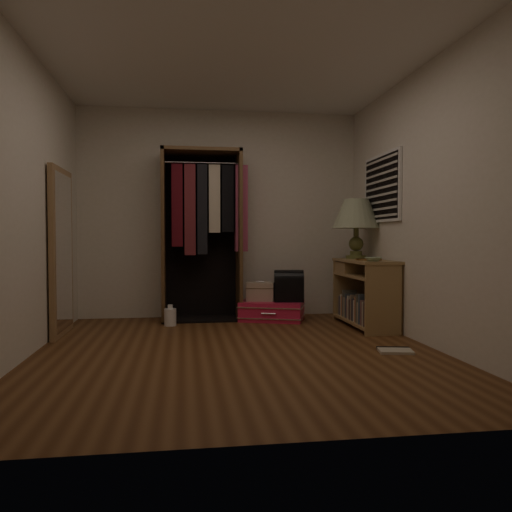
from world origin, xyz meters
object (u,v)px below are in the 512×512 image
(pink_suitcase, at_px, (272,310))
(train_case, at_px, (260,291))
(white_jug, at_px, (170,317))
(floor_mirror, at_px, (61,252))
(black_bag, at_px, (289,285))
(table_lamp, at_px, (356,215))
(console_bookshelf, at_px, (363,291))
(open_wardrobe, at_px, (205,220))

(pink_suitcase, height_order, train_case, train_case)
(white_jug, bearing_deg, floor_mirror, -161.11)
(floor_mirror, xyz_separation_m, black_bag, (2.48, 0.53, -0.42))
(floor_mirror, distance_m, pink_suitcase, 2.48)
(floor_mirror, xyz_separation_m, train_case, (2.16, 0.64, -0.50))
(floor_mirror, height_order, table_lamp, floor_mirror)
(floor_mirror, distance_m, table_lamp, 3.28)
(console_bookshelf, bearing_deg, floor_mirror, -179.25)
(console_bookshelf, distance_m, white_jug, 2.20)
(floor_mirror, bearing_deg, white_jug, 18.89)
(console_bookshelf, bearing_deg, pink_suitcase, 149.47)
(open_wardrobe, height_order, train_case, open_wardrobe)
(open_wardrobe, bearing_deg, black_bag, -13.49)
(console_bookshelf, xyz_separation_m, pink_suitcase, (-0.95, 0.56, -0.28))
(pink_suitcase, bearing_deg, white_jug, -150.36)
(table_lamp, bearing_deg, black_bag, 163.25)
(open_wardrobe, bearing_deg, console_bookshelf, -22.54)
(train_case, distance_m, white_jug, 1.13)
(pink_suitcase, relative_size, white_jug, 3.74)
(open_wardrobe, height_order, white_jug, open_wardrobe)
(white_jug, bearing_deg, open_wardrobe, 44.07)
(floor_mirror, relative_size, pink_suitcase, 1.90)
(console_bookshelf, xyz_separation_m, floor_mirror, (-3.24, -0.04, 0.46))
(train_case, relative_size, table_lamp, 0.54)
(console_bookshelf, bearing_deg, black_bag, 147.16)
(console_bookshelf, height_order, table_lamp, table_lamp)
(floor_mirror, bearing_deg, pink_suitcase, 14.65)
(train_case, bearing_deg, black_bag, -5.46)
(console_bookshelf, relative_size, white_jug, 4.68)
(open_wardrobe, xyz_separation_m, white_jug, (-0.41, -0.40, -1.11))
(open_wardrobe, relative_size, floor_mirror, 1.21)
(table_lamp, distance_m, white_jug, 2.45)
(console_bookshelf, bearing_deg, table_lamp, 89.29)
(pink_suitcase, distance_m, white_jug, 1.23)
(open_wardrobe, distance_m, floor_mirror, 1.72)
(train_case, xyz_separation_m, black_bag, (0.33, -0.11, 0.08))
(black_bag, bearing_deg, open_wardrobe, 175.07)
(white_jug, bearing_deg, train_case, 14.06)
(open_wardrobe, height_order, floor_mirror, open_wardrobe)
(train_case, bearing_deg, white_jug, -152.96)
(floor_mirror, xyz_separation_m, white_jug, (1.08, 0.37, -0.75))
(floor_mirror, bearing_deg, table_lamp, 5.31)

